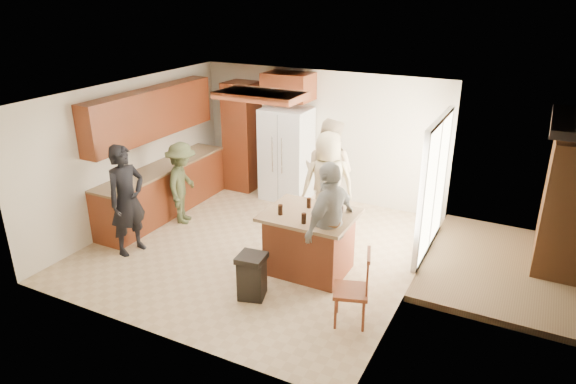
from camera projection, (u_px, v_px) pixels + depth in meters
The scene contains 13 objects.
room_shell at pixel (570, 211), 7.53m from camera, with size 8.00×5.20×5.00m.
person_front_left at pixel (127, 200), 7.89m from camera, with size 0.64×0.47×1.76m, color black.
person_behind_left at pixel (329, 173), 8.78m from camera, with size 0.93×0.58×1.92m, color tan.
person_behind_right at pixel (328, 184), 8.50m from camera, with size 0.87×0.57×1.78m, color tan.
person_side_right at pixel (330, 225), 7.02m from camera, with size 1.06×0.54×1.81m, color gray.
person_counter at pixel (182, 183), 8.97m from camera, with size 0.95×0.44×1.47m, color #3A4025.
left_cabinetry at pixel (160, 164), 9.25m from camera, with size 0.64×3.00×2.30m.
back_wall_units at pixel (253, 125), 10.19m from camera, with size 1.80×0.60×2.45m.
refrigerator at pixel (286, 154), 9.98m from camera, with size 0.90×0.76×1.80m.
kitchen_island at pixel (309, 242), 7.48m from camera, with size 1.28×1.03×0.93m.
island_items at pixel (321, 217), 7.11m from camera, with size 0.97×0.65×0.15m.
trash_bin at pixel (252, 276), 6.90m from camera, with size 0.42×0.42×0.63m.
spindle_chair at pixel (352, 291), 6.31m from camera, with size 0.53×0.53×0.99m.
Camera 1 is at (3.79, -6.36, 3.94)m, focal length 32.00 mm.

